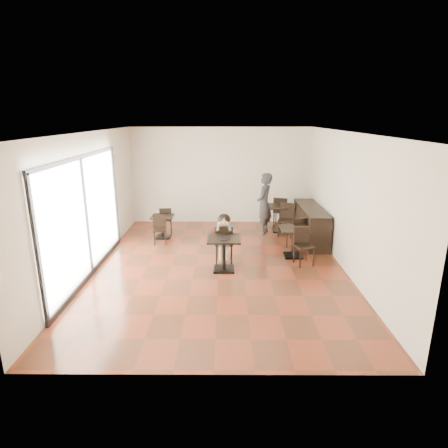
{
  "coord_description": "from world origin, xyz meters",
  "views": [
    {
      "loc": [
        0.17,
        -8.52,
        3.56
      ],
      "look_at": [
        0.12,
        0.27,
        1.0
      ],
      "focal_mm": 30.0,
      "sensor_mm": 36.0,
      "label": 1
    }
  ],
  "objects_px": {
    "cafe_table_left": "(163,227)",
    "child_table": "(224,254)",
    "child_chair": "(224,243)",
    "child": "(224,238)",
    "adult_patron": "(264,204)",
    "cafe_table_back": "(281,218)",
    "chair_mid_a": "(296,233)",
    "chair_left_b": "(160,230)",
    "chair_back_a": "(281,211)",
    "chair_back_b": "(286,220)",
    "chair_left_a": "(166,220)",
    "cafe_table_mid": "(294,242)",
    "chair_mid_b": "(304,247)"
  },
  "relations": [
    {
      "from": "child_chair",
      "to": "chair_back_a",
      "type": "relative_size",
      "value": 0.98
    },
    {
      "from": "chair_mid_a",
      "to": "chair_left_b",
      "type": "xyz_separation_m",
      "value": [
        -3.82,
        0.44,
        -0.06
      ]
    },
    {
      "from": "child",
      "to": "chair_back_b",
      "type": "height_order",
      "value": "child"
    },
    {
      "from": "adult_patron",
      "to": "cafe_table_left",
      "type": "height_order",
      "value": "adult_patron"
    },
    {
      "from": "chair_back_a",
      "to": "chair_back_b",
      "type": "height_order",
      "value": "same"
    },
    {
      "from": "child_chair",
      "to": "adult_patron",
      "type": "xyz_separation_m",
      "value": [
        1.22,
        2.33,
        0.46
      ]
    },
    {
      "from": "child",
      "to": "adult_patron",
      "type": "xyz_separation_m",
      "value": [
        1.22,
        2.33,
        0.33
      ]
    },
    {
      "from": "cafe_table_left",
      "to": "child_table",
      "type": "bearing_deg",
      "value": -53.09
    },
    {
      "from": "child_table",
      "to": "chair_left_a",
      "type": "xyz_separation_m",
      "value": [
        -1.85,
        3.01,
        0.0
      ]
    },
    {
      "from": "child",
      "to": "chair_mid_a",
      "type": "distance_m",
      "value": 2.18
    },
    {
      "from": "child_chair",
      "to": "cafe_table_back",
      "type": "height_order",
      "value": "child_chair"
    },
    {
      "from": "child",
      "to": "chair_mid_b",
      "type": "height_order",
      "value": "child"
    },
    {
      "from": "adult_patron",
      "to": "chair_back_a",
      "type": "relative_size",
      "value": 1.9
    },
    {
      "from": "chair_left_b",
      "to": "chair_back_b",
      "type": "xyz_separation_m",
      "value": [
        3.72,
        0.72,
        0.09
      ]
    },
    {
      "from": "chair_left_a",
      "to": "chair_back_a",
      "type": "xyz_separation_m",
      "value": [
        3.72,
        0.72,
        0.09
      ]
    },
    {
      "from": "cafe_table_mid",
      "to": "chair_mid_b",
      "type": "distance_m",
      "value": 0.58
    },
    {
      "from": "child",
      "to": "cafe_table_back",
      "type": "distance_m",
      "value": 3.19
    },
    {
      "from": "cafe_table_left",
      "to": "chair_back_b",
      "type": "distance_m",
      "value": 3.72
    },
    {
      "from": "child",
      "to": "chair_mid_b",
      "type": "bearing_deg",
      "value": -5.39
    },
    {
      "from": "child_chair",
      "to": "child",
      "type": "xyz_separation_m",
      "value": [
        0.0,
        0.0,
        0.13
      ]
    },
    {
      "from": "cafe_table_mid",
      "to": "chair_left_b",
      "type": "xyz_separation_m",
      "value": [
        -3.66,
        0.99,
        0.02
      ]
    },
    {
      "from": "child_table",
      "to": "chair_mid_a",
      "type": "height_order",
      "value": "chair_mid_a"
    },
    {
      "from": "child_table",
      "to": "chair_left_a",
      "type": "bearing_deg",
      "value": 121.54
    },
    {
      "from": "adult_patron",
      "to": "cafe_table_left",
      "type": "distance_m",
      "value": 3.15
    },
    {
      "from": "cafe_table_mid",
      "to": "chair_left_a",
      "type": "height_order",
      "value": "chair_left_a"
    },
    {
      "from": "child",
      "to": "cafe_table_left",
      "type": "xyz_separation_m",
      "value": [
        -1.85,
        1.91,
        -0.28
      ]
    },
    {
      "from": "chair_back_a",
      "to": "chair_back_b",
      "type": "xyz_separation_m",
      "value": [
        0.0,
        -1.1,
        0.0
      ]
    },
    {
      "from": "child_table",
      "to": "cafe_table_back",
      "type": "height_order",
      "value": "cafe_table_back"
    },
    {
      "from": "cafe_table_back",
      "to": "chair_left_a",
      "type": "relative_size",
      "value": 1.01
    },
    {
      "from": "child_table",
      "to": "chair_mid_a",
      "type": "xyz_separation_m",
      "value": [
        1.97,
        1.46,
        0.06
      ]
    },
    {
      "from": "chair_mid_a",
      "to": "chair_left_b",
      "type": "height_order",
      "value": "chair_mid_a"
    },
    {
      "from": "cafe_table_back",
      "to": "chair_back_a",
      "type": "distance_m",
      "value": 0.56
    },
    {
      "from": "cafe_table_mid",
      "to": "cafe_table_left",
      "type": "distance_m",
      "value": 3.97
    },
    {
      "from": "cafe_table_back",
      "to": "adult_patron",
      "type": "bearing_deg",
      "value": -152.14
    },
    {
      "from": "cafe_table_back",
      "to": "chair_back_b",
      "type": "distance_m",
      "value": 0.56
    },
    {
      "from": "chair_left_a",
      "to": "child",
      "type": "bearing_deg",
      "value": 117.33
    },
    {
      "from": "cafe_table_mid",
      "to": "chair_back_a",
      "type": "xyz_separation_m",
      "value": [
        0.06,
        2.82,
        0.11
      ]
    },
    {
      "from": "cafe_table_back",
      "to": "chair_mid_a",
      "type": "relative_size",
      "value": 0.89
    },
    {
      "from": "chair_back_a",
      "to": "chair_back_b",
      "type": "bearing_deg",
      "value": 107.66
    },
    {
      "from": "child_chair",
      "to": "adult_patron",
      "type": "relative_size",
      "value": 0.52
    },
    {
      "from": "child",
      "to": "chair_left_a",
      "type": "xyz_separation_m",
      "value": [
        -1.85,
        2.46,
        -0.21
      ]
    },
    {
      "from": "adult_patron",
      "to": "chair_left_b",
      "type": "xyz_separation_m",
      "value": [
        -3.07,
        -0.97,
        -0.54
      ]
    },
    {
      "from": "chair_mid_a",
      "to": "chair_back_a",
      "type": "height_order",
      "value": "chair_back_a"
    },
    {
      "from": "chair_mid_a",
      "to": "chair_back_b",
      "type": "relative_size",
      "value": 0.93
    },
    {
      "from": "cafe_table_left",
      "to": "chair_mid_a",
      "type": "relative_size",
      "value": 0.73
    },
    {
      "from": "child_chair",
      "to": "chair_left_b",
      "type": "xyz_separation_m",
      "value": [
        -1.85,
        1.36,
        -0.08
      ]
    },
    {
      "from": "cafe_table_left",
      "to": "chair_left_a",
      "type": "xyz_separation_m",
      "value": [
        0.0,
        0.55,
        0.07
      ]
    },
    {
      "from": "child_chair",
      "to": "child",
      "type": "bearing_deg",
      "value": -180.0
    },
    {
      "from": "child",
      "to": "adult_patron",
      "type": "relative_size",
      "value": 0.65
    },
    {
      "from": "chair_mid_b",
      "to": "cafe_table_mid",
      "type": "bearing_deg",
      "value": 90.6
    }
  ]
}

